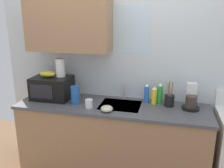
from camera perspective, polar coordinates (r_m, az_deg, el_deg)
name	(u,v)px	position (r m, az deg, el deg)	size (l,w,h in m)	color
kitchen_wall_assembly	(109,60)	(2.97, -0.69, 5.76)	(2.97, 0.42, 2.50)	silver
counter_unit	(112,139)	(2.97, 0.04, -12.88)	(2.20, 0.63, 0.90)	#9E7551
sink_faucet	(124,92)	(2.96, 2.83, -1.78)	(0.03, 0.03, 0.18)	#B2B5BA
microwave	(52,88)	(3.04, -13.90, -0.85)	(0.46, 0.35, 0.27)	black
banana_bunch	(47,74)	(3.02, -14.94, 2.30)	(0.20, 0.11, 0.07)	gold
paper_towel_roll	(60,68)	(2.98, -12.05, 3.79)	(0.11, 0.11, 0.22)	white
coffee_maker	(191,99)	(2.79, 18.09, -3.45)	(0.19, 0.21, 0.28)	black
dish_soap_bottle_blue	(147,93)	(2.86, 8.13, -2.21)	(0.06, 0.06, 0.23)	blue
dish_soap_bottle_yellow	(154,96)	(2.82, 9.88, -2.72)	(0.06, 0.06, 0.21)	yellow
dish_soap_bottle_green	(160,94)	(2.84, 11.21, -2.28)	(0.06, 0.06, 0.25)	green
cereal_canister	(75,95)	(2.83, -8.63, -2.55)	(0.10, 0.10, 0.21)	#2659A5
mug_white	(89,104)	(2.70, -5.44, -4.61)	(0.08, 0.08, 0.10)	white
utensil_crock	(169,100)	(2.80, 13.33, -3.71)	(0.11, 0.11, 0.29)	black
small_bowl	(107,109)	(2.59, -1.24, -5.82)	(0.13, 0.13, 0.07)	beige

